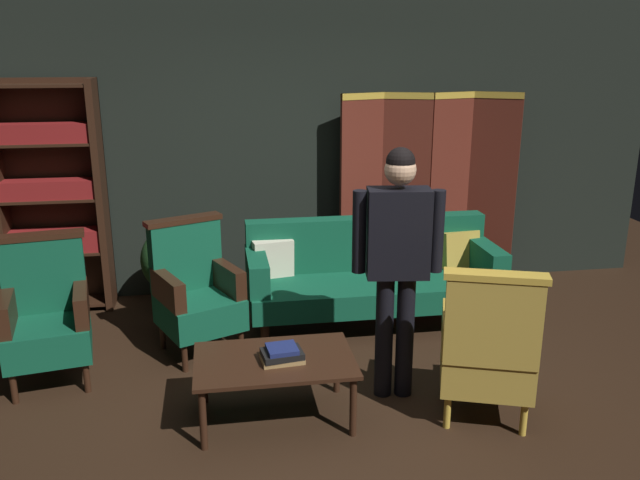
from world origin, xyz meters
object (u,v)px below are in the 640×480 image
Objects in this scene: armchair_gilt_accent at (488,348)px; standing_figure at (397,252)px; armchair_wing_left at (47,315)px; folding_screen at (427,189)px; bookshelf at (52,196)px; book_navy_cloth at (282,349)px; velvet_couch at (371,272)px; book_tan_leather at (282,359)px; coffee_table at (275,365)px; book_black_cloth at (282,354)px; armchair_wing_right at (195,291)px; potted_plant at (169,265)px.

standing_figure is (-0.49, 0.38, 0.54)m from armchair_gilt_accent.
armchair_gilt_accent is 3.02m from armchair_wing_left.
armchair_wing_left is (-3.22, -1.40, -0.50)m from folding_screen.
bookshelf reaches higher than folding_screen.
armchair_wing_left reaches higher than book_navy_cloth.
folding_screen is 2.81m from book_navy_cloth.
velvet_couch is 1.73m from book_tan_leather.
coffee_table is at bearing 171.26° from armchair_gilt_accent.
book_black_cloth is at bearing -126.49° from folding_screen.
book_navy_cloth is (0.00, 0.00, 0.03)m from book_black_cloth.
bookshelf reaches higher than standing_figure.
armchair_gilt_accent is at bearing -37.86° from bookshelf.
folding_screen reaches higher than coffee_table.
armchair_wing_right is (1.23, -1.07, -0.56)m from bookshelf.
bookshelf reaches higher than book_black_cloth.
folding_screen is 1.12× the size of standing_figure.
velvet_couch reaches higher than potted_plant.
book_black_cloth is at bearing 0.00° from book_navy_cloth.
velvet_couch is 2.12× the size of coffee_table.
armchair_wing_left is at bearing -165.74° from velvet_couch.
armchair_gilt_accent is at bearing -98.83° from folding_screen.
armchair_wing_left is at bearing -163.41° from armchair_wing_right.
book_black_cloth is (0.55, -1.14, -0.02)m from armchair_wing_right.
armchair_wing_left is 1.78m from book_tan_leather.
book_black_cloth is 0.03m from book_navy_cloth.
armchair_gilt_accent is 1.00× the size of armchair_wing_left.
armchair_wing_left is at bearing 152.60° from coffee_table.
standing_figure is (2.36, -0.61, 0.54)m from armchair_wing_left.
velvet_couch reaches higher than coffee_table.
coffee_table is (1.73, -2.17, -0.68)m from bookshelf.
book_tan_leather reaches higher than coffee_table.
bookshelf is 2.65× the size of potted_plant.
armchair_wing_left is 2.49m from standing_figure.
bookshelf is 11.15× the size of book_navy_cloth.
folding_screen is 2.83m from coffee_table.
book_black_cloth is (0.00, 0.00, 0.03)m from book_tan_leather.
armchair_wing_left is 5.65× the size of book_navy_cloth.
book_tan_leather is at bearing -122.13° from velvet_couch.
book_black_cloth is (-0.92, -1.47, 0.02)m from velvet_couch.
book_navy_cloth is at bearing -67.49° from potted_plant.
folding_screen is 1.83× the size of armchair_wing_left.
folding_screen is 2.19m from standing_figure.
coffee_table is at bearing -65.25° from armchair_wing_right.
armchair_wing_right reaches higher than velvet_couch.
standing_figure is 0.97m from book_navy_cloth.
coffee_table is 0.11m from book_black_cloth.
bookshelf is at bearing 164.59° from velvet_couch.
velvet_couch is 2.04× the size of armchair_wing_right.
folding_screen is 1.83× the size of armchair_gilt_accent.
book_tan_leather is at bearing -40.20° from coffee_table.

